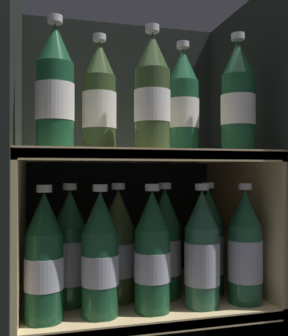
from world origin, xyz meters
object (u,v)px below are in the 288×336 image
Objects in this scene: bottle_lower_front_4 at (245,250)px; bottle_lower_back_0 at (70,252)px; bottle_upper_back_0 at (99,101)px; bottle_lower_front_3 at (202,253)px; bottle_lower_front_0 at (44,261)px; bottle_lower_back_2 at (165,247)px; bottle_upper_front_0 at (55,91)px; bottle_upper_front_2 at (238,100)px; bottle_lower_back_3 at (208,245)px; bottle_lower_front_2 at (151,255)px; bottle_upper_back_1 at (183,104)px; bottle_upper_front_1 at (152,96)px; bottle_lower_back_1 at (118,249)px; bottle_lower_front_1 at (100,257)px.

bottle_lower_front_4 and bottle_lower_back_0 have the same top height.
bottle_upper_back_0 is 0.40m from bottle_lower_front_3.
bottle_lower_front_0 and bottle_lower_back_2 have the same top height.
bottle_upper_front_0 and bottle_upper_front_2 have the same top height.
bottle_lower_front_0 is at bearing -167.59° from bottle_lower_back_3.
bottle_lower_front_2 is 1.00× the size of bottle_lower_front_4.
bottle_lower_front_3 is 0.10m from bottle_lower_back_2.
bottle_lower_front_0 is (-0.32, -0.08, -0.33)m from bottle_upper_back_1.
bottle_upper_front_2 reaches higher than bottle_lower_front_4.
bottle_upper_front_1 is 0.35m from bottle_lower_back_2.
bottle_lower_front_4 is at bearing 0.00° from bottle_upper_front_0.
bottle_lower_back_1 is at bearing 161.73° from bottle_upper_front_2.
bottle_upper_front_1 is at bearing 0.00° from bottle_lower_front_1.
bottle_lower_back_3 is (0.11, -0.00, -0.00)m from bottle_lower_back_2.
bottle_upper_front_1 is 1.00× the size of bottle_lower_front_3.
bottle_lower_front_1 and bottle_lower_front_3 have the same top height.
bottle_lower_front_2 is at bearing 0.00° from bottle_lower_front_0.
bottle_upper_front_1 is at bearing -0.00° from bottle_lower_front_2.
bottle_upper_back_0 is at bearing 0.00° from bottle_lower_back_0.
bottle_upper_front_0 is 0.38m from bottle_lower_front_2.
bottle_upper_front_1 is 1.00× the size of bottle_lower_back_1.
bottle_upper_front_1 is 1.00× the size of bottle_lower_back_3.
bottle_lower_front_2 is 0.10m from bottle_lower_back_1.
bottle_upper_back_0 is (-0.10, 0.08, -0.00)m from bottle_upper_front_1.
bottle_lower_front_1 is at bearing -180.00° from bottle_lower_front_4.
bottle_lower_front_1 and bottle_lower_front_2 have the same top height.
bottle_lower_front_3 is at bearing -26.58° from bottle_lower_back_1.
bottle_upper_back_0 is at bearing 165.01° from bottle_lower_front_4.
bottle_upper_back_0 is 0.34m from bottle_lower_front_1.
bottle_upper_back_1 is at bearing -0.00° from bottle_lower_back_1.
bottle_upper_front_1 is 0.35m from bottle_lower_front_3.
bottle_upper_front_0 is 0.33m from bottle_lower_front_0.
bottle_lower_back_0 is at bearing 67.44° from bottle_upper_front_0.
bottle_upper_front_1 is 1.00× the size of bottle_upper_back_0.
bottle_upper_front_0 is 0.20m from bottle_upper_front_1.
bottle_upper_back_1 is 1.00× the size of bottle_lower_front_4.
bottle_upper_back_1 is at bearing 143.94° from bottle_lower_front_4.
bottle_lower_back_3 is at bearing 13.07° from bottle_upper_front_0.
bottle_lower_front_0 is 1.00× the size of bottle_lower_front_4.
bottle_upper_back_1 reaches higher than bottle_lower_front_2.
bottle_lower_back_0 and bottle_lower_back_1 have the same top height.
bottle_lower_back_3 is at bearing 27.32° from bottle_upper_front_1.
bottle_lower_back_1 is at bearing 27.35° from bottle_lower_front_0.
bottle_lower_back_0 is (0.05, 0.08, -0.00)m from bottle_lower_front_0.
bottle_lower_back_2 is at bearing 149.75° from bottle_upper_front_2.
bottle_lower_front_1 is at bearing -180.00° from bottle_lower_front_3.
bottle_upper_back_0 is at bearing 40.13° from bottle_upper_front_0.
bottle_lower_front_1 and bottle_lower_back_3 have the same top height.
bottle_lower_front_0 is at bearing 180.00° from bottle_upper_front_0.
bottle_lower_front_4 is at bearing -0.00° from bottle_lower_front_2.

